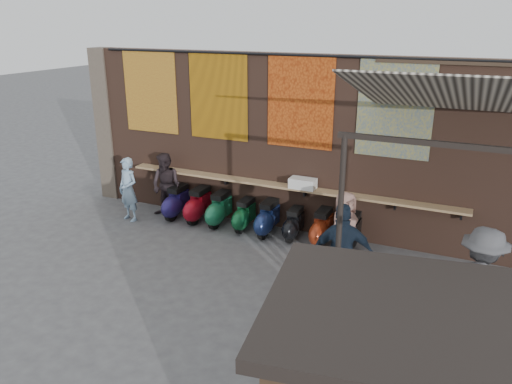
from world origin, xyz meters
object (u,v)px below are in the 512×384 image
scooter_stool_0 (177,202)px  scooter_stool_7 (350,233)px  scooter_stool_4 (268,219)px  shopper_grey (479,287)px  shopper_tan (344,228)px  shopper_navy (342,255)px  scooter_stool_3 (245,215)px  scooter_stool_6 (322,228)px  scooter_stool_5 (294,224)px  diner_right (166,186)px  diner_left (128,189)px  scooter_stool_2 (220,209)px  shelf_box (303,183)px  scooter_stool_1 (199,205)px

scooter_stool_0 → scooter_stool_7: 4.38m
scooter_stool_4 → shopper_grey: 5.05m
shopper_tan → scooter_stool_0: bearing=106.9°
scooter_stool_4 → shopper_navy: 3.17m
scooter_stool_3 → shopper_navy: size_ratio=0.42×
scooter_stool_6 → scooter_stool_5: bearing=176.9°
scooter_stool_7 → diner_right: size_ratio=0.51×
scooter_stool_5 → shopper_tan: 1.55m
scooter_stool_4 → shopper_tan: (1.93, -0.67, 0.37)m
diner_left → shopper_tan: (5.37, -0.10, -0.02)m
scooter_stool_5 → scooter_stool_7: 1.30m
scooter_stool_2 → scooter_stool_5: size_ratio=1.14×
scooter_stool_4 → shopper_grey: shopper_grey is taller
scooter_stool_2 → diner_left: diner_left is taller
scooter_stool_7 → shopper_navy: bearing=-80.2°
shelf_box → diner_left: size_ratio=0.37×
shelf_box → scooter_stool_5: size_ratio=0.79×
scooter_stool_4 → scooter_stool_5: bearing=3.7°
shopper_grey → shopper_navy: bearing=20.5°
scooter_stool_7 → shopper_tan: (0.02, -0.66, 0.37)m
shopper_tan → scooter_stool_3: bearing=100.2°
scooter_stool_6 → diner_right: size_ratio=0.51×
scooter_stool_1 → scooter_stool_7: (3.77, -0.07, -0.01)m
scooter_stool_6 → scooter_stool_7: 0.63m
scooter_stool_1 → scooter_stool_5: bearing=-0.3°
scooter_stool_0 → scooter_stool_4: (2.46, -0.03, -0.01)m
scooter_stool_5 → scooter_stool_6: scooter_stool_6 is taller
scooter_stool_7 → diner_left: bearing=-174.1°
scooter_stool_1 → diner_right: size_ratio=0.53×
scooter_stool_5 → shopper_navy: shopper_navy is taller
scooter_stool_1 → diner_right: (-0.86, -0.07, 0.40)m
shelf_box → shopper_navy: (1.58, -2.46, -0.32)m
shopper_grey → shelf_box: bearing=-9.3°
scooter_stool_4 → diner_right: size_ratio=0.51×
scooter_stool_3 → scooter_stool_5: 1.23m
scooter_stool_5 → scooter_stool_4: bearing=-176.3°
shopper_tan → scooter_stool_1: bearing=105.1°
scooter_stool_7 → shopper_tan: 0.75m
scooter_stool_0 → shopper_tan: bearing=-9.1°
scooter_stool_1 → shopper_tan: bearing=-10.9°
diner_right → shopper_grey: 7.52m
scooter_stool_2 → scooter_stool_3: scooter_stool_2 is taller
scooter_stool_4 → diner_right: (-2.71, -0.01, 0.42)m
scooter_stool_0 → scooter_stool_7: scooter_stool_0 is taller
diner_left → diner_right: bearing=51.4°
scooter_stool_3 → scooter_stool_5: (1.23, -0.00, -0.01)m
scooter_stool_6 → shopper_grey: (3.15, -2.37, 0.55)m
scooter_stool_0 → shopper_tan: 4.47m
scooter_stool_1 → shelf_box: bearing=6.1°
diner_left → shelf_box: bearing=25.9°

